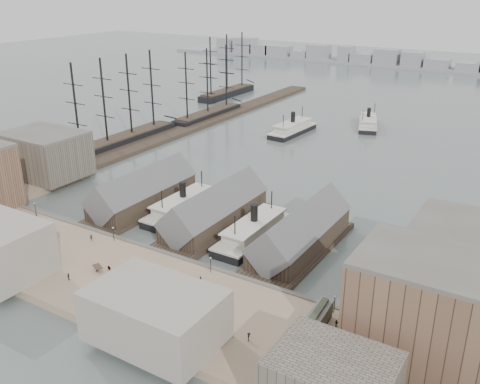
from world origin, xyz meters
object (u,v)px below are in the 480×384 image
Objects in this scene: ferry_docked_west at (183,206)px; horse_cart_center at (105,268)px; tram at (318,320)px; horse_cart_right at (182,295)px; horse_cart_left at (32,239)px.

horse_cart_center is at bearing -79.79° from ferry_docked_west.
tram is 28.87m from horse_cart_right.
horse_cart_left is 0.96× the size of horse_cart_center.
horse_cart_right is (22.04, 0.18, 0.00)m from horse_cart_center.
ferry_docked_west is at bearing 146.05° from tram.
horse_cart_right is (-28.33, -5.44, -1.19)m from tram.
horse_cart_center is at bearing 75.98° from horse_cart_right.
ferry_docked_west reaches higher than horse_cart_left.
horse_cart_left is at bearing 74.64° from horse_cart_right.
horse_cart_right reaches higher than horse_cart_center.
ferry_docked_west reaches higher than tram.
tram is 2.36× the size of horse_cart_left.
ferry_docked_west is 42.42m from horse_cart_left.
horse_cart_right is at bearing -65.81° from horse_cart_center.
horse_cart_right is at bearing -53.03° from ferry_docked_west.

